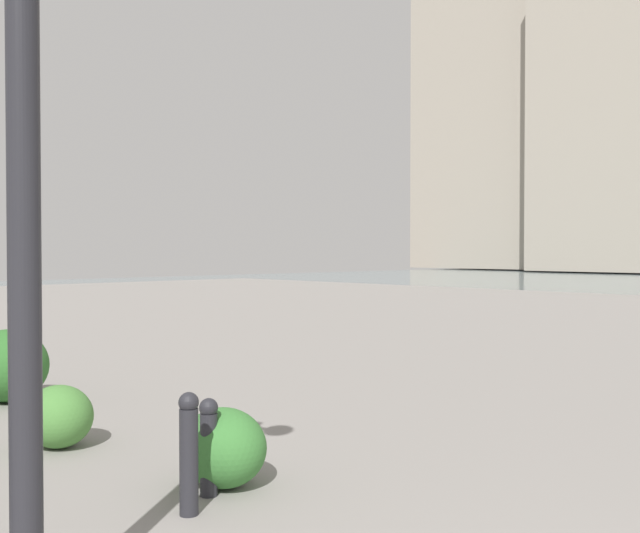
# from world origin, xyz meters

# --- Properties ---
(building_annex) EXTENTS (12.85, 13.30, 29.18)m
(building_annex) POSITION_xyz_m (26.68, -61.91, 13.56)
(building_annex) COLOR #9E9384
(building_annex) RESTS_ON ground
(building_highrise) EXTENTS (17.03, 14.78, 35.50)m
(building_highrise) POSITION_xyz_m (39.98, -65.73, 17.75)
(building_highrise) COLOR #9E9384
(building_highrise) RESTS_ON ground
(lamppost) EXTENTS (0.98, 0.28, 3.92)m
(lamppost) POSITION_xyz_m (3.42, 0.54, 2.62)
(lamppost) COLOR #232328
(lamppost) RESTS_ON ground
(bollard_near) EXTENTS (0.13, 0.13, 0.78)m
(bollard_near) POSITION_xyz_m (4.10, -0.75, 0.41)
(bollard_near) COLOR #232328
(bollard_near) RESTS_ON ground
(bollard_mid) EXTENTS (0.13, 0.13, 0.67)m
(bollard_mid) POSITION_xyz_m (4.30, -1.04, 0.35)
(bollard_mid) COLOR #232328
(bollard_mid) RESTS_ON ground
(shrub_low) EXTENTS (0.95, 0.85, 0.81)m
(shrub_low) POSITION_xyz_m (8.38, -1.21, 0.40)
(shrub_low) COLOR #2D6628
(shrub_low) RESTS_ON ground
(shrub_round) EXTENTS (0.66, 0.59, 0.56)m
(shrub_round) POSITION_xyz_m (4.39, -1.23, 0.28)
(shrub_round) COLOR #387533
(shrub_round) RESTS_ON ground
(shrub_tall) EXTENTS (0.63, 0.56, 0.53)m
(shrub_tall) POSITION_xyz_m (6.19, -0.82, 0.27)
(shrub_tall) COLOR #477F38
(shrub_tall) RESTS_ON ground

